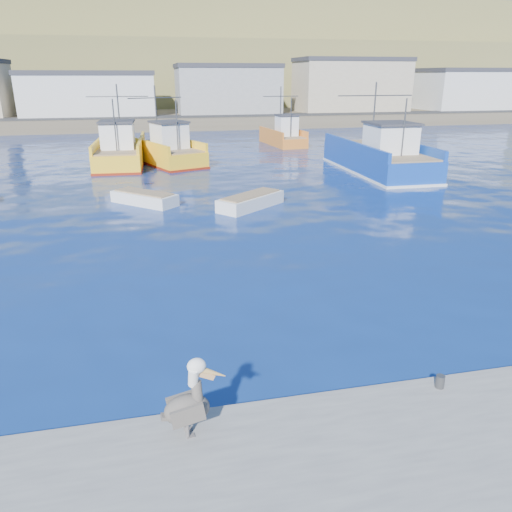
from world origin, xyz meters
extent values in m
plane|color=#06124E|center=(0.00, 0.00, 0.00)|extent=(260.00, 260.00, 0.00)
cylinder|color=#4C4C4C|center=(3.00, -3.40, 0.65)|extent=(0.20, 0.20, 0.30)
cube|color=brown|center=(0.00, 72.00, 0.80)|extent=(160.00, 30.00, 1.60)
cube|color=brown|center=(0.00, 98.00, 6.00)|extent=(180.00, 40.00, 14.00)
cube|color=brown|center=(0.00, 118.00, 11.00)|extent=(200.00, 40.00, 24.00)
cube|color=#2D2D2D|center=(0.00, 61.00, 1.65)|extent=(150.00, 5.00, 0.10)
cube|color=silver|center=(-10.00, 67.00, 4.35)|extent=(18.00, 11.00, 5.50)
cube|color=#333338|center=(-10.00, 67.00, 7.40)|extent=(18.36, 11.22, 0.60)
cube|color=gray|center=(10.00, 67.00, 4.85)|extent=(15.00, 10.00, 6.50)
cube|color=#333338|center=(10.00, 67.00, 8.40)|extent=(15.30, 10.20, 0.60)
cube|color=tan|center=(30.00, 67.00, 5.35)|extent=(17.00, 9.00, 7.50)
cube|color=#333338|center=(30.00, 67.00, 9.40)|extent=(17.34, 9.18, 0.60)
cube|color=silver|center=(50.00, 67.00, 4.60)|extent=(13.00, 10.00, 6.00)
cube|color=#333338|center=(50.00, 67.00, 7.90)|extent=(13.26, 10.20, 0.60)
cube|color=yellow|center=(-4.95, 32.36, 0.71)|extent=(4.17, 11.05, 1.41)
cube|color=yellow|center=(-3.25, 32.27, 1.76)|extent=(0.75, 10.66, 0.70)
cube|color=yellow|center=(-6.66, 32.44, 1.76)|extent=(0.75, 10.66, 0.70)
cube|color=maroon|center=(-4.95, 32.36, 0.05)|extent=(4.25, 11.27, 0.25)
cube|color=#8C7251|center=(-4.95, 32.36, 1.46)|extent=(3.85, 10.60, 0.10)
cube|color=white|center=(-5.04, 30.73, 2.51)|extent=(2.67, 2.84, 2.00)
cube|color=#333338|center=(-5.04, 30.73, 3.61)|extent=(2.87, 3.18, 0.15)
cylinder|color=#4C4C4C|center=(-4.90, 33.44, 3.91)|extent=(0.13, 0.13, 5.00)
cylinder|color=#4C4C4C|center=(-5.12, 29.10, 3.41)|extent=(0.10, 0.10, 4.00)
cylinder|color=#4C4C4C|center=(-4.90, 33.44, 5.41)|extent=(5.07, 0.33, 0.08)
cube|color=yellow|center=(-1.44, 32.21, 0.65)|extent=(6.84, 10.54, 1.30)
cube|color=yellow|center=(0.07, 32.79, 1.65)|extent=(3.75, 9.17, 0.70)
cube|color=yellow|center=(-2.95, 31.62, 1.65)|extent=(3.75, 9.17, 0.70)
cube|color=maroon|center=(-1.44, 32.21, 0.05)|extent=(6.97, 10.75, 0.25)
cube|color=#8C7251|center=(-1.44, 32.21, 1.35)|extent=(6.43, 10.07, 0.10)
cube|color=white|center=(-0.90, 30.81, 2.40)|extent=(3.15, 3.20, 2.00)
cube|color=#333338|center=(-0.90, 30.81, 3.50)|extent=(3.42, 3.54, 0.15)
cylinder|color=#4C4C4C|center=(-1.80, 33.13, 3.80)|extent=(0.16, 0.16, 5.00)
cylinder|color=#4C4C4C|center=(-0.35, 29.42, 3.30)|extent=(0.13, 0.13, 4.00)
cylinder|color=#4C4C4C|center=(-1.80, 33.13, 5.30)|extent=(4.52, 1.83, 0.08)
cube|color=#133E9B|center=(14.66, 24.27, 0.81)|extent=(4.49, 12.50, 1.62)
cube|color=#133E9B|center=(16.71, 24.25, 1.97)|extent=(0.39, 12.20, 0.70)
cube|color=#133E9B|center=(12.61, 24.29, 1.97)|extent=(0.39, 12.20, 0.70)
cube|color=silver|center=(14.66, 24.27, 0.05)|extent=(4.57, 12.75, 0.25)
cube|color=#8C7251|center=(14.66, 24.27, 1.67)|extent=(4.13, 11.99, 0.10)
cube|color=white|center=(14.64, 22.40, 2.72)|extent=(3.08, 3.14, 2.00)
cube|color=#333338|center=(14.64, 22.40, 3.82)|extent=(3.30, 3.52, 0.15)
cylinder|color=#4C4C4C|center=(14.67, 25.52, 4.12)|extent=(0.12, 0.12, 5.00)
cylinder|color=#4C4C4C|center=(14.62, 20.54, 3.62)|extent=(0.10, 0.10, 4.00)
cylinder|color=#4C4C4C|center=(14.67, 25.52, 5.62)|extent=(6.10, 0.14, 0.08)
cube|color=orange|center=(11.68, 41.17, 0.49)|extent=(3.52, 7.77, 0.98)
cube|color=orange|center=(13.00, 41.30, 1.33)|extent=(0.86, 7.37, 0.70)
cube|color=orange|center=(10.35, 41.05, 1.33)|extent=(0.86, 7.37, 0.70)
cube|color=#8C7251|center=(11.68, 41.17, 1.03)|extent=(3.27, 7.45, 0.10)
cube|color=white|center=(11.78, 40.05, 2.08)|extent=(2.15, 2.06, 2.00)
cube|color=#333338|center=(11.78, 40.05, 3.18)|extent=(2.31, 2.30, 0.15)
cylinder|color=#4C4C4C|center=(11.61, 41.92, 3.48)|extent=(0.13, 0.13, 5.00)
cylinder|color=#4C4C4C|center=(11.89, 38.92, 2.98)|extent=(0.11, 0.11, 4.00)
cylinder|color=#4C4C4C|center=(11.61, 41.92, 4.98)|extent=(3.95, 0.45, 0.08)
cube|color=silver|center=(-3.25, 17.42, 0.26)|extent=(3.91, 3.89, 0.82)
cube|color=#8C7251|center=(-3.25, 17.42, 0.69)|extent=(3.41, 3.39, 0.08)
cube|color=silver|center=(19.65, 34.25, 0.23)|extent=(3.46, 3.64, 0.74)
cube|color=#8C7251|center=(19.65, 34.25, 0.63)|extent=(3.01, 3.17, 0.07)
cube|color=silver|center=(2.64, 15.25, 0.27)|extent=(4.33, 3.93, 0.87)
cube|color=#8C7251|center=(2.64, 15.25, 0.74)|extent=(3.78, 3.40, 0.09)
cylinder|color=#595451|center=(-2.67, -3.81, 0.65)|extent=(0.08, 0.08, 0.31)
cube|color=#595451|center=(-2.61, -3.80, 0.51)|extent=(0.17, 0.14, 0.02)
cylinder|color=#595451|center=(-2.69, -3.61, 0.65)|extent=(0.08, 0.08, 0.31)
cube|color=#595451|center=(-2.64, -3.61, 0.51)|extent=(0.17, 0.14, 0.02)
ellipsoid|color=#38332D|center=(-2.65, -3.71, 1.06)|extent=(0.95, 0.63, 0.61)
cube|color=#38332D|center=(-2.65, -3.94, 1.09)|extent=(0.69, 0.15, 0.45)
cube|color=#38332D|center=(-2.71, -3.47, 1.09)|extent=(0.69, 0.15, 0.45)
cube|color=#38332D|center=(-3.04, -3.75, 0.99)|extent=(0.25, 0.19, 0.13)
cylinder|color=#38332D|center=(-2.44, -3.68, 1.39)|extent=(0.24, 0.34, 0.49)
cylinder|color=white|center=(-2.50, -3.69, 1.76)|extent=(0.23, 0.34, 0.46)
ellipsoid|color=white|center=(-2.43, -3.68, 1.98)|extent=(0.39, 0.32, 0.31)
cone|color=gold|center=(-2.15, -3.65, 1.79)|extent=(0.63, 0.22, 0.42)
cube|color=tan|center=(-2.26, -3.66, 1.74)|extent=(0.38, 0.10, 0.27)
camera|label=1|loc=(-3.10, -11.79, 7.10)|focal=35.00mm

